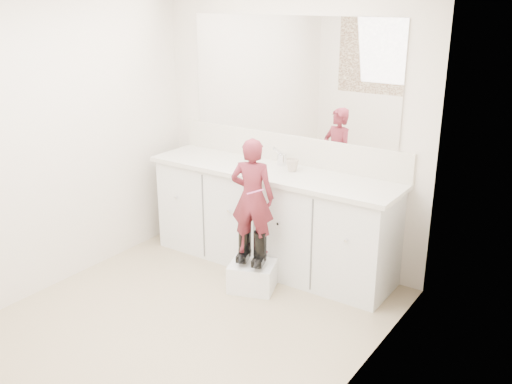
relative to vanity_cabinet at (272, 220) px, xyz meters
The scene contains 16 objects.
floor 1.30m from the vanity_cabinet, 90.00° to the right, with size 3.00×3.00×0.00m, color #988663.
wall_back 0.82m from the vanity_cabinet, 90.00° to the left, with size 2.60×2.60×0.00m, color beige.
wall_left 1.95m from the vanity_cabinet, 136.70° to the right, with size 3.00×3.00×0.00m, color beige.
wall_right 1.95m from the vanity_cabinet, 43.30° to the right, with size 3.00×3.00×0.00m, color beige.
vanity_cabinet is the anchor object (origin of this frame).
countertop 0.45m from the vanity_cabinet, 90.00° to the right, with size 2.28×0.58×0.04m, color beige.
backsplash 0.64m from the vanity_cabinet, 90.00° to the left, with size 2.28×0.03×0.25m, color beige.
mirror 1.24m from the vanity_cabinet, 90.00° to the left, with size 2.00×0.02×1.00m, color white.
faucet 0.54m from the vanity_cabinet, 90.00° to the left, with size 0.08×0.08×0.10m, color silver.
cup 0.55m from the vanity_cabinet, 18.58° to the left, with size 0.11×0.11×0.10m, color #C0AE9A.
soap_bottle 0.61m from the vanity_cabinet, behind, with size 0.08×0.08×0.17m, color beige.
step_stool 0.58m from the vanity_cabinet, 75.91° to the right, with size 0.36×0.30×0.23m, color white.
boot_left 0.48m from the vanity_cabinet, 84.62° to the right, with size 0.11×0.20×0.30m, color black, non-canonical shape.
boot_right 0.52m from the vanity_cabinet, 67.71° to the right, with size 0.11×0.20×0.30m, color black, non-canonical shape.
toddler 0.62m from the vanity_cabinet, 75.85° to the right, with size 0.35×0.23×0.95m, color #A53245.
toothbrush 0.73m from the vanity_cabinet, 70.54° to the right, with size 0.01×0.01×0.14m, color #E759A9.
Camera 1 is at (2.50, -2.70, 2.30)m, focal length 40.00 mm.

